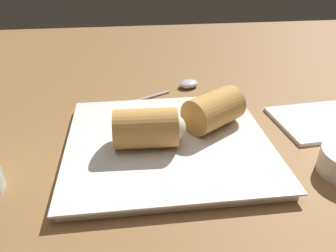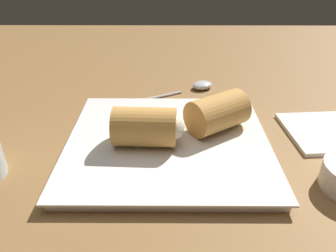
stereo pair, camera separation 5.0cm
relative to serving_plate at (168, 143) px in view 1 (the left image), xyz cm
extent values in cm
cube|color=olive|center=(3.17, -2.92, -1.76)|extent=(180.00, 140.00, 2.00)
cube|color=white|center=(0.00, 0.00, -0.16)|extent=(27.57, 25.60, 1.20)
cube|color=white|center=(0.00, 0.00, 0.59)|extent=(28.68, 26.63, 0.30)
cylinder|color=#D19347|center=(-7.24, -3.17, 3.46)|extent=(10.14, 9.27, 5.43)
sphere|color=#56843D|center=(-10.12, -5.09, 3.46)|extent=(3.53, 3.53, 3.53)
cylinder|color=#D19347|center=(2.95, 1.16, 3.46)|extent=(8.79, 5.80, 5.43)
sphere|color=beige|center=(-0.51, 1.31, 3.46)|extent=(3.53, 3.53, 3.53)
cylinder|color=silver|center=(2.27, -16.39, -0.51)|extent=(9.75, 5.35, 0.50)
ellipsoid|color=silver|center=(-6.77, -21.05, -0.04)|extent=(5.13, 4.72, 1.43)
cube|color=white|center=(-25.59, -4.13, -0.46)|extent=(14.81, 12.89, 0.60)
camera|label=1|loc=(4.81, 39.14, 26.29)|focal=35.00mm
camera|label=2|loc=(-0.19, 39.43, 26.29)|focal=35.00mm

